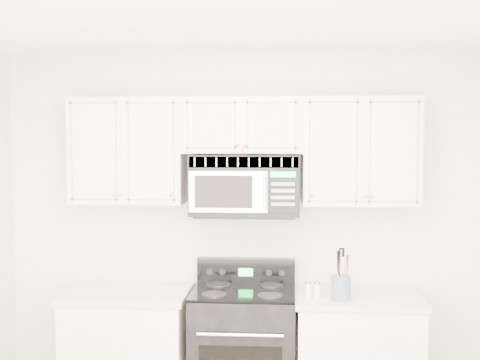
# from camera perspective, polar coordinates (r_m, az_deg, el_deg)

# --- Properties ---
(room) EXTENTS (3.51, 3.51, 2.61)m
(room) POSITION_cam_1_polar(r_m,az_deg,el_deg) (3.20, -1.77, -8.98)
(room) COLOR brown
(room) RESTS_ON ground
(base_cabinet_left) EXTENTS (0.86, 0.65, 0.92)m
(base_cabinet_left) POSITION_cam_1_polar(r_m,az_deg,el_deg) (4.94, -9.48, -14.85)
(base_cabinet_left) COLOR silver
(base_cabinet_left) RESTS_ON ground
(range) EXTENTS (0.71, 0.65, 1.11)m
(range) POSITION_cam_1_polar(r_m,az_deg,el_deg) (4.82, 0.31, -14.59)
(range) COLOR black
(range) RESTS_ON ground
(upper_cabinets) EXTENTS (2.44, 0.37, 0.75)m
(upper_cabinets) POSITION_cam_1_polar(r_m,az_deg,el_deg) (4.70, 0.26, 2.96)
(upper_cabinets) COLOR silver
(upper_cabinets) RESTS_ON ground
(microwave) EXTENTS (0.76, 0.43, 0.42)m
(microwave) POSITION_cam_1_polar(r_m,az_deg,el_deg) (4.68, 0.45, -0.39)
(microwave) COLOR black
(microwave) RESTS_ON ground
(utensil_crock) EXTENTS (0.13, 0.13, 0.34)m
(utensil_crock) POSITION_cam_1_polar(r_m,az_deg,el_deg) (4.52, 8.62, -8.95)
(utensil_crock) COLOR #404C6E
(utensil_crock) RESTS_ON base_cabinet_right
(shaker_salt) EXTENTS (0.05, 0.05, 0.11)m
(shaker_salt) POSITION_cam_1_polar(r_m,az_deg,el_deg) (4.57, 6.60, -9.24)
(shaker_salt) COLOR white
(shaker_salt) RESTS_ON base_cabinet_right
(shaker_pepper) EXTENTS (0.04, 0.04, 0.11)m
(shaker_pepper) POSITION_cam_1_polar(r_m,az_deg,el_deg) (4.57, 5.84, -9.25)
(shaker_pepper) COLOR white
(shaker_pepper) RESTS_ON base_cabinet_right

